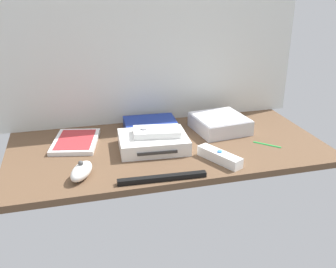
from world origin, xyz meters
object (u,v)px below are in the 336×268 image
(game_case, at_px, (76,141))
(stylus_pen, at_px, (267,144))
(network_router, at_px, (150,124))
(sensor_bar, at_px, (162,178))
(game_console, at_px, (153,142))
(mini_computer, at_px, (220,123))
(remote_wand, at_px, (219,157))
(remote_classic_pad, at_px, (157,132))
(remote_nunchuk, at_px, (81,171))

(game_case, distance_m, stylus_pen, 0.62)
(network_router, distance_m, sensor_bar, 0.37)
(game_console, xyz_separation_m, mini_computer, (0.26, 0.09, 0.00))
(network_router, distance_m, stylus_pen, 0.41)
(remote_wand, height_order, remote_classic_pad, remote_classic_pad)
(remote_nunchuk, bearing_deg, stylus_pen, 33.69)
(game_case, bearing_deg, sensor_bar, -42.91)
(remote_nunchuk, distance_m, remote_classic_pad, 0.28)
(remote_nunchuk, height_order, stylus_pen, remote_nunchuk)
(stylus_pen, bearing_deg, game_case, 164.08)
(network_router, height_order, sensor_bar, network_router)
(remote_wand, distance_m, remote_classic_pad, 0.21)
(game_case, xyz_separation_m, network_router, (0.26, 0.06, 0.01))
(remote_wand, distance_m, stylus_pen, 0.21)
(remote_classic_pad, xyz_separation_m, sensor_bar, (-0.03, -0.21, -0.05))
(game_console, height_order, network_router, game_console)
(remote_classic_pad, xyz_separation_m, stylus_pen, (0.35, -0.07, -0.05))
(stylus_pen, bearing_deg, sensor_bar, -160.23)
(game_case, bearing_deg, stylus_pen, -3.64)
(mini_computer, bearing_deg, game_case, 178.57)
(stylus_pen, bearing_deg, remote_wand, -160.11)
(game_case, bearing_deg, game_console, -10.96)
(mini_computer, distance_m, remote_wand, 0.24)
(sensor_bar, relative_size, stylus_pen, 2.67)
(remote_nunchuk, distance_m, sensor_bar, 0.22)
(game_case, relative_size, sensor_bar, 0.89)
(network_router, height_order, stylus_pen, network_router)
(game_console, height_order, remote_wand, game_console)
(game_console, xyz_separation_m, remote_classic_pad, (0.01, 0.00, 0.03))
(game_case, bearing_deg, network_router, 26.09)
(game_console, xyz_separation_m, network_router, (0.03, 0.16, -0.00))
(remote_nunchuk, relative_size, stylus_pen, 1.21)
(game_case, distance_m, remote_nunchuk, 0.24)
(mini_computer, bearing_deg, remote_nunchuk, -155.17)
(mini_computer, distance_m, network_router, 0.24)
(game_case, xyz_separation_m, stylus_pen, (0.59, -0.17, -0.00))
(mini_computer, xyz_separation_m, remote_nunchuk, (-0.49, -0.23, -0.01))
(remote_wand, relative_size, remote_classic_pad, 0.97)
(game_case, bearing_deg, remote_wand, -18.49)
(sensor_bar, bearing_deg, mini_computer, 49.05)
(network_router, xyz_separation_m, remote_classic_pad, (-0.01, -0.16, 0.04))
(mini_computer, relative_size, remote_nunchuk, 1.72)
(remote_nunchuk, relative_size, remote_classic_pad, 0.71)
(mini_computer, bearing_deg, game_console, -161.11)
(game_console, distance_m, remote_wand, 0.22)
(remote_wand, bearing_deg, remote_classic_pad, 111.46)
(remote_nunchuk, bearing_deg, remote_classic_pad, 57.22)
(game_case, height_order, remote_classic_pad, remote_classic_pad)
(game_console, xyz_separation_m, sensor_bar, (-0.02, -0.21, -0.01))
(remote_classic_pad, bearing_deg, network_router, 93.44)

